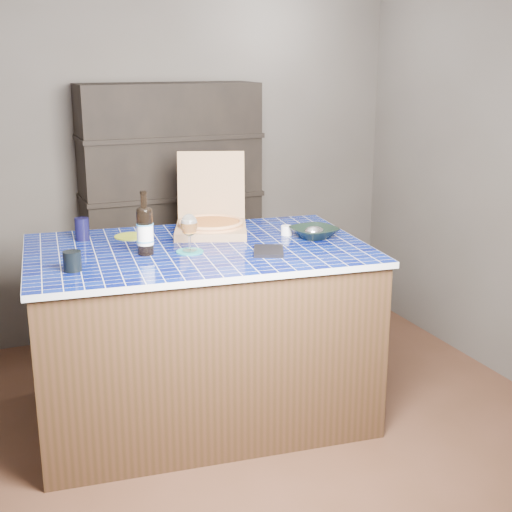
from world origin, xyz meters
name	(u,v)px	position (x,y,z in m)	size (l,w,h in m)	color
room	(254,208)	(0.00, 0.00, 1.25)	(3.50, 3.50, 3.50)	#4F2F22
shelving_unit	(172,215)	(0.00, 1.53, 0.90)	(1.20, 0.41, 1.80)	black
kitchen_island	(200,333)	(-0.19, 0.34, 0.49)	(1.90, 1.31, 0.99)	#412819
pizza_box	(211,222)	(-0.01, 0.63, 1.05)	(0.54, 0.60, 0.44)	#A06D52
mead_bottle	(145,230)	(-0.48, 0.31, 1.12)	(0.09, 0.09, 0.33)	black
teal_trivet	(190,252)	(-0.26, 0.26, 0.99)	(0.14, 0.14, 0.01)	#187E7F
wine_glass	(189,226)	(-0.26, 0.26, 1.13)	(0.09, 0.09, 0.20)	white
tumbler	(72,261)	(-0.87, 0.15, 1.03)	(0.09, 0.09, 0.10)	black
dvd_case	(269,251)	(0.12, 0.10, 0.99)	(0.15, 0.21, 0.02)	black
bowl	(314,233)	(0.48, 0.29, 1.02)	(0.25, 0.25, 0.06)	black
foil_contents	(314,231)	(0.48, 0.29, 1.03)	(0.11, 0.09, 0.05)	#A4A5AF
white_jar	(287,230)	(0.36, 0.40, 1.01)	(0.06, 0.06, 0.05)	white
navy_cup	(82,229)	(-0.73, 0.74, 1.05)	(0.08, 0.08, 0.12)	black
green_trivet	(131,236)	(-0.47, 0.70, 0.99)	(0.19, 0.19, 0.01)	#9AAA24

